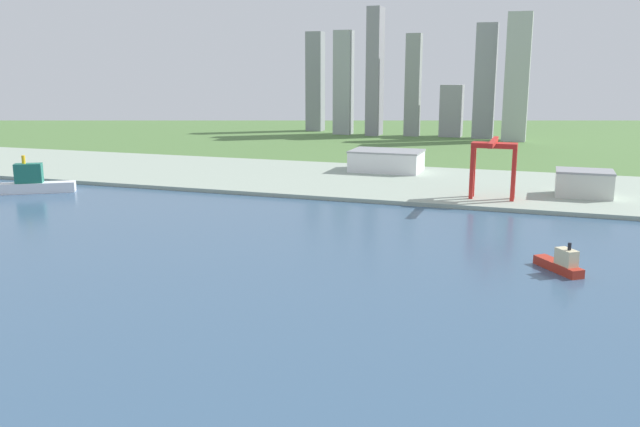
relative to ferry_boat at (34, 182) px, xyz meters
The scene contains 9 objects.
ground_plane 236.08m from the ferry_boat, 21.21° to the right, with size 2400.00×2400.00×0.00m, color #4F763C.
water_bay 263.78m from the ferry_boat, 33.46° to the right, with size 840.00×360.00×0.15m, color #385675.
industrial_pier 243.66m from the ferry_boat, 25.43° to the left, with size 840.00×140.00×2.50m, color #98A897.
ferry_boat is the anchor object (origin of this frame).
tugboat_small 314.81m from the ferry_boat, 12.75° to the right, with size 18.45×21.65×12.34m.
port_crane_red 278.11m from the ferry_boat, 11.96° to the left, with size 25.20×42.34×34.85m.
warehouse_main 238.15m from the ferry_boat, 37.25° to the left, with size 51.11×34.57×15.26m.
warehouse_annex 332.35m from the ferry_boat, 14.75° to the left, with size 31.87×23.79×15.38m.
distant_skyline 465.43m from the ferry_boat, 70.18° to the left, with size 265.31×66.49×144.76m.
Camera 1 is at (78.13, 60.18, 74.84)m, focal length 37.09 mm.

